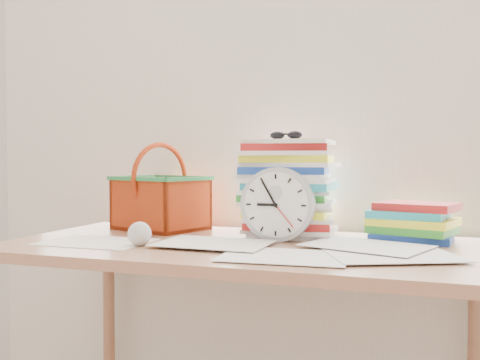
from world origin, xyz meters
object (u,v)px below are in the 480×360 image
at_px(desk, 244,269).
at_px(book_stack, 411,221).
at_px(clock, 278,204).
at_px(paper_stack, 287,188).
at_px(basket, 161,187).

distance_m(desk, book_stack, 0.53).
relative_size(clock, book_stack, 0.82).
height_order(clock, book_stack, clock).
distance_m(clock, book_stack, 0.41).
bearing_deg(clock, book_stack, 20.97).
distance_m(paper_stack, clock, 0.14).
bearing_deg(book_stack, clock, -159.03).
distance_m(desk, clock, 0.22).
bearing_deg(desk, paper_stack, 69.86).
relative_size(paper_stack, basket, 1.05).
bearing_deg(paper_stack, desk, -110.14).
bearing_deg(book_stack, desk, -154.10).
bearing_deg(paper_stack, basket, 179.65).
xyz_separation_m(desk, basket, (-0.38, 0.21, 0.22)).
xyz_separation_m(paper_stack, book_stack, (0.38, 0.01, -0.10)).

